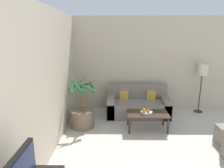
{
  "coord_description": "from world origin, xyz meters",
  "views": [
    {
      "loc": [
        -2.19,
        0.4,
        2.22
      ],
      "look_at": [
        -2.26,
        5.21,
        1.0
      ],
      "focal_mm": 32.0,
      "sensor_mm": 36.0,
      "label": 1
    }
  ],
  "objects_px": {
    "fruit_bowl": "(146,112)",
    "orange_fruit": "(144,110)",
    "apple_red": "(148,110)",
    "potted_palm": "(83,112)",
    "coffee_table": "(147,115)",
    "sofa_loveseat": "(138,105)",
    "floor_lamp": "(202,73)",
    "apple_green": "(148,111)"
  },
  "relations": [
    {
      "from": "sofa_loveseat",
      "to": "floor_lamp",
      "type": "height_order",
      "value": "floor_lamp"
    },
    {
      "from": "potted_palm",
      "to": "sofa_loveseat",
      "type": "distance_m",
      "value": 1.61
    },
    {
      "from": "floor_lamp",
      "to": "coffee_table",
      "type": "relative_size",
      "value": 1.46
    },
    {
      "from": "potted_palm",
      "to": "fruit_bowl",
      "type": "relative_size",
      "value": 4.89
    },
    {
      "from": "apple_red",
      "to": "orange_fruit",
      "type": "bearing_deg",
      "value": -143.15
    },
    {
      "from": "sofa_loveseat",
      "to": "coffee_table",
      "type": "bearing_deg",
      "value": -81.58
    },
    {
      "from": "apple_red",
      "to": "fruit_bowl",
      "type": "bearing_deg",
      "value": -142.2
    },
    {
      "from": "coffee_table",
      "to": "fruit_bowl",
      "type": "bearing_deg",
      "value": -170.52
    },
    {
      "from": "sofa_loveseat",
      "to": "apple_red",
      "type": "height_order",
      "value": "sofa_loveseat"
    },
    {
      "from": "floor_lamp",
      "to": "fruit_bowl",
      "type": "xyz_separation_m",
      "value": [
        -1.7,
        -1.13,
        -0.73
      ]
    },
    {
      "from": "coffee_table",
      "to": "apple_red",
      "type": "relative_size",
      "value": 13.88
    },
    {
      "from": "sofa_loveseat",
      "to": "floor_lamp",
      "type": "xyz_separation_m",
      "value": [
        1.8,
        0.24,
        0.88
      ]
    },
    {
      "from": "potted_palm",
      "to": "coffee_table",
      "type": "relative_size",
      "value": 1.39
    },
    {
      "from": "sofa_loveseat",
      "to": "apple_green",
      "type": "relative_size",
      "value": 25.09
    },
    {
      "from": "apple_red",
      "to": "apple_green",
      "type": "distance_m",
      "value": 0.09
    },
    {
      "from": "sofa_loveseat",
      "to": "fruit_bowl",
      "type": "relative_size",
      "value": 6.19
    },
    {
      "from": "coffee_table",
      "to": "apple_green",
      "type": "height_order",
      "value": "apple_green"
    },
    {
      "from": "coffee_table",
      "to": "fruit_bowl",
      "type": "distance_m",
      "value": 0.08
    },
    {
      "from": "coffee_table",
      "to": "orange_fruit",
      "type": "bearing_deg",
      "value": -150.57
    },
    {
      "from": "floor_lamp",
      "to": "apple_red",
      "type": "xyz_separation_m",
      "value": [
        -1.67,
        -1.11,
        -0.67
      ]
    },
    {
      "from": "potted_palm",
      "to": "fruit_bowl",
      "type": "distance_m",
      "value": 1.53
    },
    {
      "from": "potted_palm",
      "to": "orange_fruit",
      "type": "xyz_separation_m",
      "value": [
        1.45,
        -0.18,
        0.11
      ]
    },
    {
      "from": "sofa_loveseat",
      "to": "apple_red",
      "type": "relative_size",
      "value": 24.34
    },
    {
      "from": "fruit_bowl",
      "to": "potted_palm",
      "type": "bearing_deg",
      "value": 175.09
    },
    {
      "from": "apple_green",
      "to": "orange_fruit",
      "type": "bearing_deg",
      "value": 168.76
    },
    {
      "from": "orange_fruit",
      "to": "fruit_bowl",
      "type": "bearing_deg",
      "value": 36.47
    },
    {
      "from": "potted_palm",
      "to": "coffee_table",
      "type": "xyz_separation_m",
      "value": [
        1.55,
        -0.13,
        -0.03
      ]
    },
    {
      "from": "floor_lamp",
      "to": "orange_fruit",
      "type": "distance_m",
      "value": 2.22
    },
    {
      "from": "coffee_table",
      "to": "apple_red",
      "type": "bearing_deg",
      "value": 102.32
    },
    {
      "from": "fruit_bowl",
      "to": "orange_fruit",
      "type": "xyz_separation_m",
      "value": [
        -0.07,
        -0.05,
        0.07
      ]
    },
    {
      "from": "fruit_bowl",
      "to": "floor_lamp",
      "type": "bearing_deg",
      "value": 33.66
    },
    {
      "from": "coffee_table",
      "to": "apple_green",
      "type": "xyz_separation_m",
      "value": [
        0.0,
        -0.07,
        0.14
      ]
    },
    {
      "from": "sofa_loveseat",
      "to": "coffee_table",
      "type": "height_order",
      "value": "sofa_loveseat"
    },
    {
      "from": "potted_palm",
      "to": "fruit_bowl",
      "type": "xyz_separation_m",
      "value": [
        1.52,
        -0.13,
        0.05
      ]
    },
    {
      "from": "apple_red",
      "to": "orange_fruit",
      "type": "relative_size",
      "value": 0.78
    },
    {
      "from": "sofa_loveseat",
      "to": "apple_red",
      "type": "distance_m",
      "value": 0.91
    },
    {
      "from": "apple_green",
      "to": "coffee_table",
      "type": "bearing_deg",
      "value": 90.58
    },
    {
      "from": "floor_lamp",
      "to": "potted_palm",
      "type": "bearing_deg",
      "value": -162.75
    },
    {
      "from": "sofa_loveseat",
      "to": "fruit_bowl",
      "type": "xyz_separation_m",
      "value": [
        0.1,
        -0.89,
        0.16
      ]
    },
    {
      "from": "potted_palm",
      "to": "orange_fruit",
      "type": "bearing_deg",
      "value": -7.02
    },
    {
      "from": "potted_palm",
      "to": "orange_fruit",
      "type": "relative_size",
      "value": 15.1
    },
    {
      "from": "sofa_loveseat",
      "to": "orange_fruit",
      "type": "relative_size",
      "value": 19.1
    }
  ]
}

